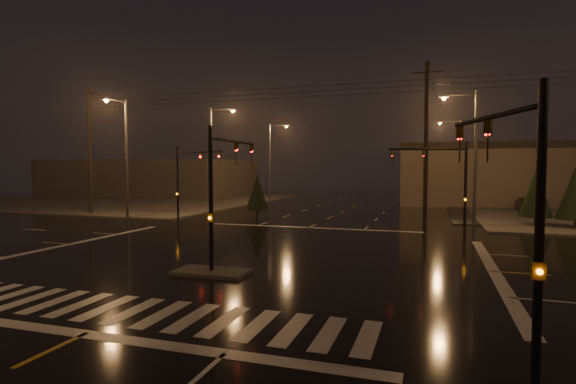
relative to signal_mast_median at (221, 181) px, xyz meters
name	(u,v)px	position (x,y,z in m)	size (l,w,h in m)	color
ground	(250,256)	(0.00, 3.07, -3.75)	(140.00, 140.00, 0.00)	black
sidewalk_nw	(129,200)	(-30.00, 33.07, -3.69)	(36.00, 36.00, 0.12)	#42403B
median_island	(212,272)	(0.00, -0.93, -3.68)	(3.00, 1.60, 0.15)	#42403B
crosswalk	(134,311)	(0.00, -5.93, -3.75)	(15.00, 2.60, 0.01)	beige
stop_bar_near	(85,334)	(0.00, -7.93, -3.75)	(16.00, 0.50, 0.01)	beige
stop_bar_far	(309,228)	(0.00, 14.07, -3.75)	(16.00, 0.50, 0.01)	beige
commercial_block	(151,178)	(-35.00, 45.07, -0.95)	(30.00, 18.00, 5.60)	#393532
signal_mast_median	(221,181)	(0.00, 0.00, 0.00)	(0.25, 4.59, 6.00)	black
signal_mast_ne	(449,176)	(9.50, 13.21, 0.04)	(4.84, 1.86, 6.00)	black
signal_mast_nw	(186,175)	(-9.50, 13.21, 0.04)	(4.84, 1.86, 6.00)	black
signal_mast_se	(518,196)	(10.23, -6.68, -0.04)	(1.55, 3.87, 6.00)	black
streetlight_1	(214,152)	(-11.18, 21.07, 2.05)	(2.77, 0.32, 10.00)	#38383A
streetlight_2	(272,157)	(-11.18, 37.07, 2.05)	(2.77, 0.32, 10.00)	#38383A
streetlight_3	(471,148)	(11.18, 19.07, 2.05)	(2.77, 0.32, 10.00)	#38383A
streetlight_4	(457,156)	(11.18, 39.07, 2.05)	(2.77, 0.32, 10.00)	#38383A
streetlight_5	(124,150)	(-16.00, 14.26, 2.05)	(0.32, 2.77, 10.00)	#38383A
utility_pole_0	(90,149)	(-22.00, 17.07, 2.38)	(2.20, 0.32, 12.00)	black
utility_pole_1	(426,143)	(8.00, 17.07, 2.38)	(2.20, 0.32, 12.00)	black
conifer_0	(536,193)	(15.80, 20.06, -1.25)	(2.31, 2.31, 4.31)	black
conifer_1	(576,191)	(18.11, 19.02, -1.07)	(2.54, 2.54, 4.68)	black
conifer_3	(257,192)	(-5.96, 18.88, -1.51)	(1.98, 1.98, 3.79)	black
car_parked	(527,204)	(17.26, 31.46, -2.97)	(1.85, 4.61, 1.57)	black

